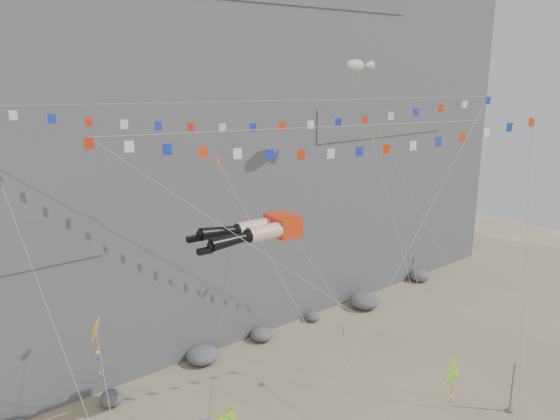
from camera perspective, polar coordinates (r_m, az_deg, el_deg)
name	(u,v)px	position (r m, az deg, el deg)	size (l,w,h in m)	color
cliff	(107,46)	(53.70, -17.64, 16.00)	(80.00, 28.00, 50.00)	slate
talus_boulders	(202,356)	(46.00, -8.12, -14.82)	(60.00, 3.00, 1.20)	slate
anchor_pole_right	(512,387)	(42.44, 23.09, -16.66)	(0.12, 0.12, 3.77)	gray
legs_kite	(257,231)	(31.89, -2.42, -2.16)	(8.30, 16.43, 20.60)	red
flag_banner_upper	(268,101)	(35.84, -1.31, 11.29)	(31.92, 19.83, 29.05)	red
flag_banner_lower	(346,127)	(30.46, 6.96, 8.65)	(25.71, 10.30, 23.57)	red
harlequin_kite	(96,331)	(24.76, -18.68, -11.91)	(2.31, 8.86, 14.77)	red
delta_kite	(454,375)	(32.52, 17.73, -16.10)	(2.14, 4.43, 8.48)	yellow
blimp_windsock	(356,67)	(43.69, 7.90, 14.63)	(3.80, 16.40, 27.96)	beige
small_kite_a	(224,172)	(30.92, -5.88, 3.94)	(3.81, 13.67, 22.45)	#FF5E15
small_kite_b	(414,265)	(38.03, 13.80, -5.58)	(8.15, 10.64, 16.23)	purple
small_kite_c	(345,333)	(30.57, 6.78, -12.69)	(1.23, 9.00, 12.39)	green
small_kite_d	(375,148)	(39.64, 9.88, 6.36)	(7.91, 15.28, 24.41)	yellow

